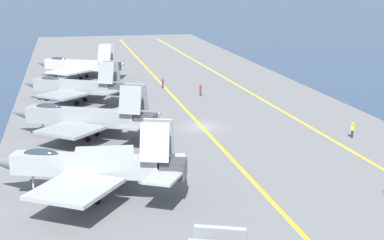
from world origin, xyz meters
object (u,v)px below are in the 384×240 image
Objects in this scene: parked_jet_fifth at (79,65)px; crew_red_vest at (201,89)px; crew_purple_vest at (163,82)px; parked_jet_second at (91,166)px; crew_yellow_vest at (352,129)px; parked_jet_third at (84,117)px; parked_jet_fourth at (75,87)px.

crew_red_vest is (-18.56, -16.44, -1.31)m from parked_jet_fifth.
parked_jet_fifth reaches higher than crew_purple_vest.
crew_purple_vest is (-11.46, -12.16, -1.33)m from parked_jet_fifth.
crew_yellow_vest is at bearing -67.08° from parked_jet_second.
parked_jet_second reaches higher than crew_yellow_vest.
parked_jet_third is 1.08× the size of parked_jet_fourth.
parked_jet_third is 29.43m from crew_purple_vest.
parked_jet_second is 45.93m from crew_purple_vest.
crew_red_vest is 8.29m from crew_purple_vest.
parked_jet_second is at bearing 163.66° from crew_purple_vest.
crew_red_vest is 1.02× the size of crew_purple_vest.
parked_jet_fourth is at bearing 49.50° from crew_yellow_vest.
parked_jet_third is 25.84m from crew_red_vest.
parked_jet_third is 37.96m from parked_jet_fifth.
parked_jet_fifth reaches higher than crew_red_vest.
parked_jet_third is 9.23× the size of crew_red_vest.
parked_jet_second reaches higher than crew_purple_vest.
crew_yellow_vest is at bearing -148.20° from parked_jet_fifth.
parked_jet_fifth is (19.63, -1.10, 0.02)m from parked_jet_fourth.
parked_jet_fourth reaches higher than parked_jet_fifth.
parked_jet_fifth is at bearing -0.87° from parked_jet_third.
parked_jet_fifth is at bearing -3.21° from parked_jet_fourth.
parked_jet_second is at bearing 155.04° from crew_red_vest.
parked_jet_second is 1.04× the size of parked_jet_fifth.
parked_jet_fourth is 15.63m from crew_purple_vest.
parked_jet_third reaches higher than parked_jet_fourth.
parked_jet_second is 55.52m from parked_jet_fifth.
parked_jet_second is 9.24× the size of crew_yellow_vest.
parked_jet_fifth is (37.96, -0.58, -0.05)m from parked_jet_third.
parked_jet_fourth is at bearing 93.49° from crew_red_vest.
parked_jet_fifth is 51.47m from crew_yellow_vest.
crew_yellow_vest is (-5.77, -27.69, -1.40)m from parked_jet_third.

